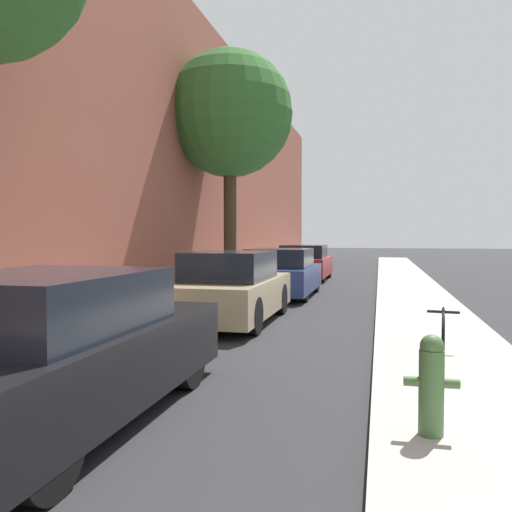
# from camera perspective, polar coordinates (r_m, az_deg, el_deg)

# --- Properties ---
(ground_plane) EXTENTS (120.00, 120.00, 0.00)m
(ground_plane) POSITION_cam_1_polar(r_m,az_deg,el_deg) (14.23, 5.29, -4.85)
(ground_plane) COLOR #28282B
(sidewalk_left) EXTENTS (2.00, 52.00, 0.12)m
(sidewalk_left) POSITION_cam_1_polar(r_m,az_deg,el_deg) (14.91, -5.85, -4.30)
(sidewalk_left) COLOR #ADA89E
(sidewalk_left) RESTS_ON ground
(sidewalk_right) EXTENTS (2.00, 52.00, 0.12)m
(sidewalk_right) POSITION_cam_1_polar(r_m,az_deg,el_deg) (14.12, 17.06, -4.75)
(sidewalk_right) COLOR #ADA89E
(sidewalk_right) RESTS_ON ground
(building_facade_left) EXTENTS (0.70, 52.00, 9.21)m
(building_facade_left) POSITION_cam_1_polar(r_m,az_deg,el_deg) (15.57, -10.74, 12.76)
(building_facade_left) COLOR brown
(building_facade_left) RESTS_ON ground
(parked_car_black) EXTENTS (1.87, 4.25, 1.42)m
(parked_car_black) POSITION_cam_1_polar(r_m,az_deg,el_deg) (5.31, -21.35, -9.62)
(parked_car_black) COLOR black
(parked_car_black) RESTS_ON ground
(parked_car_champagne) EXTENTS (1.70, 4.11, 1.44)m
(parked_car_champagne) POSITION_cam_1_polar(r_m,az_deg,el_deg) (10.61, -2.64, -3.58)
(parked_car_champagne) COLOR black
(parked_car_champagne) RESTS_ON ground
(parked_car_navy) EXTENTS (1.90, 4.05, 1.38)m
(parked_car_navy) POSITION_cam_1_polar(r_m,az_deg,el_deg) (15.15, 2.72, -1.92)
(parked_car_navy) COLOR black
(parked_car_navy) RESTS_ON ground
(parked_car_red) EXTENTS (1.85, 3.96, 1.38)m
(parked_car_red) POSITION_cam_1_polar(r_m,az_deg,el_deg) (20.78, 5.30, -0.78)
(parked_car_red) COLOR black
(parked_car_red) RESTS_ON ground
(street_tree_far) EXTENTS (3.99, 3.99, 7.48)m
(street_tree_far) POSITION_cam_1_polar(r_m,az_deg,el_deg) (17.16, -2.87, 15.08)
(street_tree_far) COLOR #423323
(street_tree_far) RESTS_ON sidewalk_left
(fire_hydrant) EXTENTS (0.44, 0.20, 0.83)m
(fire_hydrant) POSITION_cam_1_polar(r_m,az_deg,el_deg) (4.64, 18.55, -13.00)
(fire_hydrant) COLOR #47703D
(fire_hydrant) RESTS_ON sidewalk_right
(bicycle) EXTENTS (0.44, 1.50, 0.61)m
(bicycle) POSITION_cam_1_polar(r_m,az_deg,el_deg) (7.60, 19.69, -7.89)
(bicycle) COLOR black
(bicycle) RESTS_ON sidewalk_right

